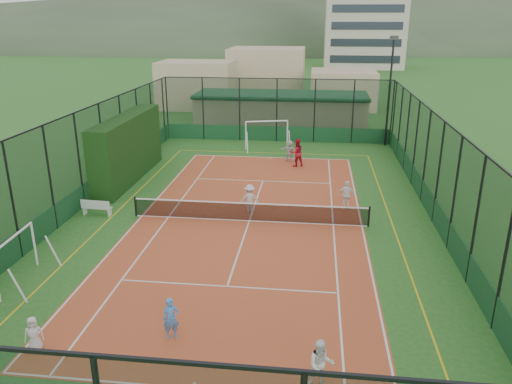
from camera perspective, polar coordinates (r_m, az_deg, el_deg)
ground at (r=24.71m, az=-0.77°, el=-3.34°), size 300.00×300.00×0.00m
court_slab at (r=24.71m, az=-0.77°, el=-3.33°), size 11.17×23.97×0.01m
tennis_net at (r=24.51m, az=-0.78°, el=-2.20°), size 11.67×0.12×1.06m
perimeter_fence at (r=23.86m, az=-0.80°, el=2.20°), size 18.12×34.12×5.00m
floodlight_ne at (r=39.97m, az=14.99°, el=10.94°), size 0.60×0.26×8.25m
clubhouse at (r=45.40m, az=2.87°, el=9.25°), size 15.20×7.20×3.15m
distant_hills at (r=172.89m, az=5.95°, el=16.12°), size 200.00×60.00×24.00m
hedge_left at (r=31.70m, az=-14.43°, el=4.91°), size 1.34×8.94×3.91m
white_bench at (r=26.57m, az=-17.74°, el=-1.64°), size 1.57×0.53×0.87m
futsal_goal_near at (r=20.92m, az=-25.70°, el=-7.02°), size 2.92×0.99×1.86m
futsal_goal_far at (r=38.13m, az=1.23°, el=6.52°), size 3.44×1.76×2.13m
child_near_left at (r=16.86m, az=-24.06°, el=-14.63°), size 0.66×0.55×1.15m
child_near_mid at (r=16.20m, az=-9.69°, el=-14.05°), size 0.58×0.48×1.37m
child_near_right at (r=14.24m, az=7.43°, el=-18.98°), size 0.79×0.65×1.47m
child_far_left at (r=25.56m, az=-0.74°, el=-0.74°), size 1.04×0.70×1.49m
child_far_right at (r=26.39m, az=10.33°, el=-0.36°), size 0.95×0.55×1.53m
child_far_back at (r=34.88m, az=3.86°, el=4.74°), size 1.43×0.65×1.49m
coach at (r=33.63m, az=4.68°, el=4.51°), size 1.13×1.04×1.88m
tennis_balls at (r=25.79m, az=-0.30°, el=-2.24°), size 6.16×1.19×0.07m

